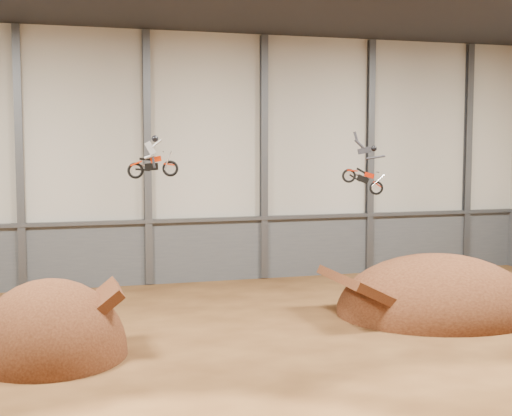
{
  "coord_description": "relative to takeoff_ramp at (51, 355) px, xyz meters",
  "views": [
    {
      "loc": [
        -8.54,
        -24.38,
        7.82
      ],
      "look_at": [
        -0.28,
        4.0,
        5.15
      ],
      "focal_mm": 50.0,
      "sensor_mm": 36.0,
      "label": 1
    }
  ],
  "objects": [
    {
      "name": "back_wall",
      "position": [
        8.65,
        12.45,
        7.0
      ],
      "size": [
        40.0,
        0.1,
        14.0
      ],
      "primitive_type": "cube",
      "color": "beige",
      "rests_on": "ground"
    },
    {
      "name": "steel_column_3",
      "position": [
        11.98,
        12.25,
        7.0
      ],
      "size": [
        0.4,
        0.36,
        13.9
      ],
      "primitive_type": "cube",
      "color": "#47494F",
      "rests_on": "ground"
    },
    {
      "name": "fmx_rider_b",
      "position": [
        13.27,
        1.89,
        6.97
      ],
      "size": [
        3.3,
        1.68,
        3.04
      ],
      "primitive_type": null,
      "rotation": [
        0.0,
        0.42,
        -0.31
      ],
      "color": "#BB1B04"
    },
    {
      "name": "takeoff_ramp",
      "position": [
        0.0,
        0.0,
        0.0
      ],
      "size": [
        5.66,
        6.54,
        5.66
      ],
      "primitive_type": "ellipsoid",
      "color": "#3D1D0F",
      "rests_on": "ground"
    },
    {
      "name": "lower_band_back",
      "position": [
        8.65,
        12.35,
        1.75
      ],
      "size": [
        39.8,
        0.18,
        3.5
      ],
      "primitive_type": "cube",
      "color": "#4D5054",
      "rests_on": "ground"
    },
    {
      "name": "steel_column_1",
      "position": [
        -1.35,
        12.25,
        7.0
      ],
      "size": [
        0.4,
        0.36,
        13.9
      ],
      "primitive_type": "cube",
      "color": "#47494F",
      "rests_on": "ground"
    },
    {
      "name": "steel_rail",
      "position": [
        8.65,
        12.2,
        3.55
      ],
      "size": [
        39.8,
        0.35,
        0.2
      ],
      "primitive_type": "cube",
      "color": "#47494F",
      "rests_on": "lower_band_back"
    },
    {
      "name": "steel_column_2",
      "position": [
        5.31,
        12.25,
        7.0
      ],
      "size": [
        0.4,
        0.36,
        13.9
      ],
      "primitive_type": "cube",
      "color": "#47494F",
      "rests_on": "ground"
    },
    {
      "name": "steel_column_5",
      "position": [
        25.31,
        12.25,
        7.0
      ],
      "size": [
        0.4,
        0.36,
        13.9
      ],
      "primitive_type": "cube",
      "color": "#47494F",
      "rests_on": "ground"
    },
    {
      "name": "landing_ramp",
      "position": [
        17.24,
        1.87,
        0.0
      ],
      "size": [
        9.47,
        8.38,
        5.47
      ],
      "primitive_type": "ellipsoid",
      "color": "#3D1D0F",
      "rests_on": "ground"
    },
    {
      "name": "fmx_rider_a",
      "position": [
        4.1,
        1.35,
        7.39
      ],
      "size": [
        2.18,
        1.05,
        1.91
      ],
      "primitive_type": null,
      "rotation": [
        0.0,
        -0.06,
        -0.14
      ],
      "color": "#F02E02"
    },
    {
      "name": "floor",
      "position": [
        8.65,
        -2.55,
        0.0
      ],
      "size": [
        40.0,
        40.0,
        0.0
      ],
      "primitive_type": "plane",
      "color": "#4A2A13",
      "rests_on": "ground"
    },
    {
      "name": "steel_column_4",
      "position": [
        18.65,
        12.25,
        7.0
      ],
      "size": [
        0.4,
        0.36,
        13.9
      ],
      "primitive_type": "cube",
      "color": "#47494F",
      "rests_on": "ground"
    }
  ]
}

